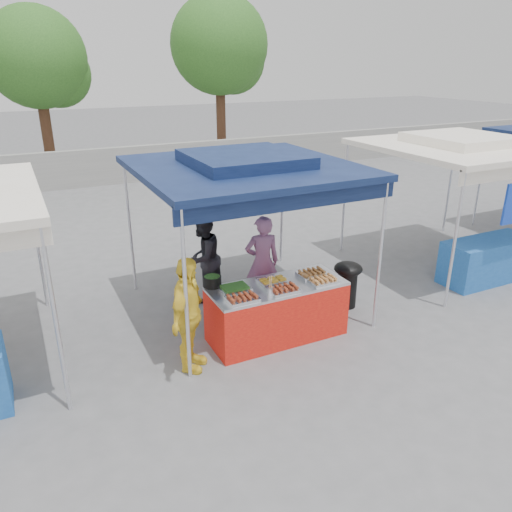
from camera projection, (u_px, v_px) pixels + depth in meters
name	position (u px, v px, depth m)	size (l,w,h in m)	color
ground_plane	(273.00, 333.00, 7.58)	(80.00, 80.00, 0.00)	slate
back_wall	(118.00, 166.00, 16.55)	(40.00, 0.25, 1.20)	gray
main_canopy	(245.00, 167.00, 7.52)	(3.20, 3.20, 2.57)	silver
neighbor_stall_right	(473.00, 190.00, 9.32)	(3.20, 3.20, 2.57)	silver
tree_1	(41.00, 62.00, 16.27)	(3.33, 3.23, 5.55)	#4B2D1C
tree_2	(222.00, 49.00, 18.56)	(3.64, 3.60, 6.19)	#4B2D1C
vendor_table	(277.00, 311.00, 7.34)	(2.00, 0.80, 0.85)	red
food_tray_fl	(242.00, 298.00, 6.70)	(0.42, 0.30, 0.07)	white
food_tray_fm	(283.00, 290.00, 6.96)	(0.42, 0.30, 0.07)	white
food_tray_fr	(323.00, 280.00, 7.24)	(0.42, 0.30, 0.07)	white
food_tray_bl	(235.00, 289.00, 6.99)	(0.42, 0.30, 0.07)	white
food_tray_bm	(273.00, 281.00, 7.24)	(0.42, 0.30, 0.07)	white
food_tray_br	(312.00, 274.00, 7.48)	(0.42, 0.30, 0.07)	white
cooking_pot	(212.00, 281.00, 7.12)	(0.26, 0.26, 0.15)	black
skewer_cup	(270.00, 292.00, 6.87)	(0.08, 0.08, 0.10)	silver
wok_burner	(347.00, 280.00, 8.26)	(0.47, 0.47, 0.79)	black
crate_left	(242.00, 316.00, 7.82)	(0.45, 0.31, 0.27)	#1740BC
crate_right	(271.00, 304.00, 8.21)	(0.44, 0.31, 0.27)	#1740BC
crate_stacked	(271.00, 289.00, 8.11)	(0.41, 0.29, 0.25)	#1740BC
vendor_woman	(262.00, 262.00, 8.14)	(0.58, 0.38, 1.58)	#9F6593
helper_man	(203.00, 258.00, 8.38)	(0.75, 0.59, 1.55)	#222228
customer_person	(188.00, 315.00, 6.44)	(0.93, 0.39, 1.59)	yellow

